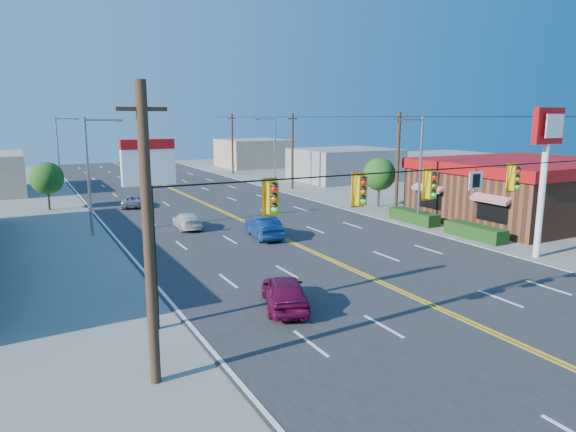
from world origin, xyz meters
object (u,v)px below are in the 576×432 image
signal_span (451,197)px  kfc_pylon (546,152)px  car_magenta (285,293)px  car_blue (264,228)px  car_silver (132,202)px  pizza_hut_sign (150,195)px  car_white (187,221)px  kfc (523,189)px

signal_span → kfc_pylon: signal_span is taller
car_magenta → car_blue: (4.70, 12.05, 0.01)m
car_magenta → car_silver: bearing=-69.3°
pizza_hut_sign → car_silver: (4.69, 27.95, -4.65)m
pizza_hut_sign → car_white: bearing=69.4°
car_blue → car_white: car_blue is taller
kfc → kfc_pylon: size_ratio=1.92×
pizza_hut_sign → car_magenta: size_ratio=1.65×
kfc_pylon → pizza_hut_sign: (-22.00, 0.00, -0.86)m
pizza_hut_sign → car_magenta: (5.30, -0.46, -4.47)m
car_silver → car_blue: bearing=122.8°
kfc_pylon → car_white: 23.63m
car_blue → pizza_hut_sign: bearing=57.1°
car_magenta → car_white: (1.02, 17.26, -0.14)m
kfc → kfc_pylon: bearing=-138.0°
kfc → car_white: bearing=160.3°
kfc_pylon → car_magenta: kfc_pylon is taller
pizza_hut_sign → car_magenta: bearing=-4.9°
kfc → car_white: size_ratio=4.15×
car_silver → kfc_pylon: bearing=136.6°
kfc_pylon → car_white: bearing=133.0°
car_white → signal_span: bearing=105.3°
car_magenta → car_silver: size_ratio=1.09×
signal_span → car_blue: size_ratio=5.57×
signal_span → kfc_pylon: bearing=19.8°
signal_span → pizza_hut_sign: size_ratio=3.55×
signal_span → pizza_hut_sign: signal_span is taller
car_magenta → car_white: car_magenta is taller
car_blue → kfc_pylon: bearing=143.8°
car_magenta → car_white: bearing=-73.9°
kfc_pylon → car_silver: (-17.31, 27.95, -5.51)m
signal_span → car_white: (-4.56, 20.81, -4.32)m
kfc_pylon → car_white: kfc_pylon is taller
car_magenta → car_blue: size_ratio=0.95×
car_magenta → kfc: bearing=-142.3°
kfc → pizza_hut_sign: (-30.90, -8.00, 2.80)m
signal_span → car_silver: size_ratio=6.38×
signal_span → kfc_pylon: (11.12, 4.00, 1.16)m
car_blue → car_white: bearing=-46.9°
pizza_hut_sign → car_silver: 28.72m
pizza_hut_sign → car_silver: pizza_hut_sign is taller
car_magenta → pizza_hut_sign: bearing=14.5°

